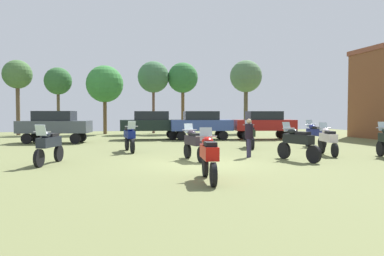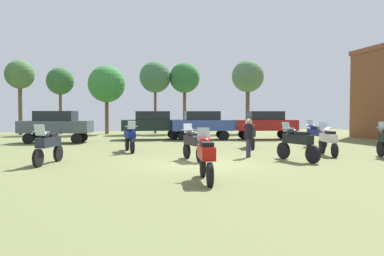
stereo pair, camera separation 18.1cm
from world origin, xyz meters
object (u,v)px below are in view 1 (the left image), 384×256
Objects in this scene: motorcycle_12 at (209,155)px; tree_5 at (183,78)px; tree_7 at (153,77)px; motorcycle_11 at (315,134)px; motorcycle_7 at (130,137)px; car_1 at (264,123)px; motorcycle_10 at (328,139)px; tree_4 at (17,75)px; tree_3 at (246,77)px; motorcycle_5 at (49,145)px; motorcycle_1 at (250,134)px; tree_2 at (105,84)px; car_2 at (201,123)px; motorcycle_6 at (194,142)px; car_3 at (151,123)px; motorcycle_4 at (298,142)px; tree_6 at (58,82)px; car_4 at (55,124)px.

motorcycle_12 is 0.33× the size of tree_5.
motorcycle_11 is at bearing -67.21° from tree_7.
motorcycle_7 is 0.49× the size of car_1.
tree_4 is (-17.03, 19.16, 4.32)m from motorcycle_10.
motorcycle_5 is at bearing -127.53° from tree_3.
motorcycle_5 is 0.32× the size of tree_3.
tree_4 is (-5.39, 19.70, 4.31)m from motorcycle_5.
motorcycle_1 is 17.67m from tree_2.
car_2 reaches higher than motorcycle_12.
car_1 is 1.01× the size of car_2.
motorcycle_6 is 0.48× the size of car_3.
motorcycle_10 is 3.62m from motorcycle_11.
tree_7 is (-2.33, 8.93, 3.98)m from car_2.
motorcycle_5 is at bearing 135.48° from car_1.
motorcycle_4 is 0.38× the size of tree_6.
motorcycle_12 is 0.34× the size of tree_4.
tree_3 is at bearing 73.82° from motorcycle_12.
motorcycle_7 is at bearing 130.45° from car_1.
motorcycle_6 is at bearing -79.56° from tree_2.
motorcycle_4 is 0.51× the size of car_2.
tree_6 is (-13.87, 19.76, 3.91)m from motorcycle_10.
motorcycle_5 is 0.99× the size of motorcycle_7.
car_4 is 14.47m from tree_5.
motorcycle_10 is 10.21m from car_1.
motorcycle_7 reaches higher than motorcycle_10.
tree_3 is at bearing 59.50° from motorcycle_4.
motorcycle_10 is (2.16, -3.92, -0.02)m from motorcycle_1.
motorcycle_11 is at bearing 18.18° from motorcycle_6.
car_3 is 9.56m from tree_5.
motorcycle_11 is (3.49, -0.55, 0.00)m from motorcycle_1.
tree_6 reaches higher than motorcycle_11.
tree_6 is (-11.59, 21.28, 3.87)m from motorcycle_4.
tree_4 is at bearing 178.59° from tree_3.
tree_4 is at bearing 146.50° from motorcycle_1.
motorcycle_5 is at bearing 143.65° from motorcycle_12.
tree_6 is at bearing 134.03° from motorcycle_11.
motorcycle_11 is 0.34× the size of tree_4.
tree_6 is (-11.07, 0.29, -0.48)m from tree_5.
motorcycle_1 is 0.51× the size of car_3.
car_2 is (3.04, 11.23, 0.46)m from motorcycle_6.
motorcycle_5 is 1.01× the size of motorcycle_12.
motorcycle_5 is 13.17m from car_3.
motorcycle_12 is at bearing -177.69° from car_3.
motorcycle_6 is 22.84m from tree_4.
motorcycle_6 is 0.36× the size of tree_6.
car_2 is 0.70× the size of tree_4.
tree_2 is 0.93× the size of tree_5.
tree_5 is at bearing -116.52° from motorcycle_7.
motorcycle_10 is 0.48× the size of car_4.
tree_3 is at bearing -50.75° from car_4.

